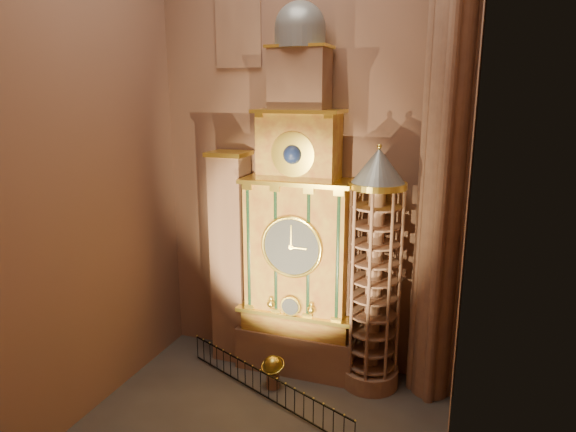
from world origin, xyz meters
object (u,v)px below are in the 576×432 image
at_px(astronomical_clock, 299,233).
at_px(stair_turret, 374,273).
at_px(celestial_globe, 273,369).
at_px(portrait_tower, 231,257).
at_px(iron_railing, 265,385).

xyz_separation_m(astronomical_clock, stair_turret, (3.50, -0.26, -1.41)).
distance_m(astronomical_clock, celestial_globe, 6.13).
height_order(astronomical_clock, celestial_globe, astronomical_clock).
bearing_deg(astronomical_clock, portrait_tower, 179.71).
bearing_deg(iron_railing, celestial_globe, 87.97).
height_order(portrait_tower, celestial_globe, portrait_tower).
bearing_deg(iron_railing, stair_turret, 33.42).
height_order(astronomical_clock, portrait_tower, astronomical_clock).
height_order(stair_turret, celestial_globe, stair_turret).
bearing_deg(stair_turret, celestial_globe, -156.16).
bearing_deg(portrait_tower, stair_turret, -2.33).
bearing_deg(astronomical_clock, iron_railing, -100.43).
distance_m(astronomical_clock, portrait_tower, 3.73).
relative_size(astronomical_clock, iron_railing, 1.91).
bearing_deg(stair_turret, iron_railing, -146.58).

